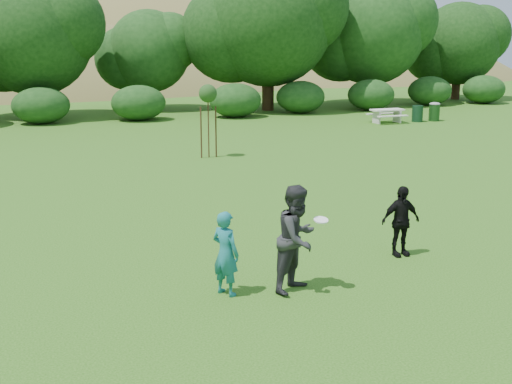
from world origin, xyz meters
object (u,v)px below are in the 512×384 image
at_px(picnic_table, 387,113).
at_px(trash_can_lidded, 434,111).
at_px(player_black, 401,221).
at_px(sapling, 208,96).
at_px(player_teal, 226,253).
at_px(player_grey, 297,238).
at_px(trash_can_near, 417,114).

distance_m(picnic_table, trash_can_lidded, 2.97).
relative_size(player_black, sapling, 0.54).
bearing_deg(player_teal, player_grey, -132.47).
xyz_separation_m(player_teal, player_grey, (1.31, -0.25, 0.22)).
height_order(trash_can_near, sapling, sapling).
distance_m(player_black, picnic_table, 22.32).
height_order(player_teal, picnic_table, player_teal).
relative_size(player_teal, picnic_table, 0.88).
xyz_separation_m(player_grey, trash_can_near, (16.14, 20.07, -0.56)).
height_order(picnic_table, trash_can_lidded, trash_can_lidded).
bearing_deg(player_grey, player_teal, 135.28).
relative_size(player_grey, picnic_table, 1.12).
height_order(player_teal, player_black, player_teal).
xyz_separation_m(sapling, trash_can_lidded, (15.02, 6.43, -1.88)).
height_order(player_grey, picnic_table, player_grey).
distance_m(trash_can_near, trash_can_lidded, 1.10).
bearing_deg(player_teal, picnic_table, -69.76).
xyz_separation_m(player_grey, player_black, (2.87, 1.02, -0.24)).
relative_size(player_black, trash_can_near, 1.72).
bearing_deg(picnic_table, sapling, -151.35).
xyz_separation_m(player_teal, trash_can_near, (17.45, 19.82, -0.34)).
distance_m(trash_can_near, picnic_table, 1.87).
bearing_deg(trash_can_near, player_black, -124.85).
height_order(player_black, picnic_table, player_black).
distance_m(player_grey, trash_can_lidded, 26.45).
bearing_deg(player_black, player_grey, -160.11).
xyz_separation_m(player_grey, picnic_table, (14.27, 20.21, -0.49)).
xyz_separation_m(player_teal, sapling, (3.53, 13.37, 1.63)).
distance_m(player_black, trash_can_lidded, 23.84).
height_order(player_teal, trash_can_near, player_teal).
distance_m(player_teal, player_black, 4.26).
bearing_deg(player_grey, sapling, 46.75).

